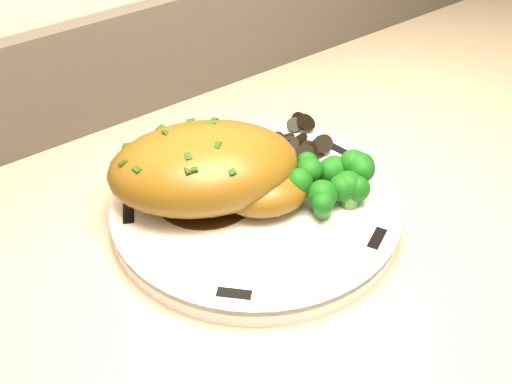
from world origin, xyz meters
TOP-DOWN VIEW (x-y plane):
  - plate at (0.24, 1.77)m, footprint 0.33×0.33m
  - rim_accent_0 at (0.35, 1.78)m, footprint 0.01×0.03m
  - rim_accent_1 at (0.26, 1.88)m, footprint 0.03×0.01m
  - rim_accent_2 at (0.14, 1.82)m, footprint 0.02×0.03m
  - rim_accent_3 at (0.16, 1.69)m, footprint 0.03×0.03m
  - rim_accent_4 at (0.29, 1.67)m, footprint 0.03×0.02m
  - gravy_pool at (0.21, 1.80)m, footprint 0.09×0.09m
  - chicken_breast at (0.21, 1.79)m, footprint 0.20×0.17m
  - mushroom_pile at (0.31, 1.81)m, footprint 0.08×0.06m
  - broccoli_florets at (0.29, 1.73)m, footprint 0.08×0.06m

SIDE VIEW (x-z plane):
  - plate at x=0.24m, z-range 0.96..0.97m
  - rim_accent_0 at x=0.35m, z-range 0.97..0.97m
  - rim_accent_1 at x=0.26m, z-range 0.97..0.97m
  - rim_accent_2 at x=0.14m, z-range 0.97..0.97m
  - rim_accent_3 at x=0.16m, z-range 0.97..0.97m
  - rim_accent_4 at x=0.29m, z-range 0.97..0.97m
  - gravy_pool at x=0.21m, z-range 0.97..0.97m
  - mushroom_pile at x=0.31m, z-range 0.97..0.99m
  - broccoli_florets at x=0.29m, z-range 0.97..1.01m
  - chicken_breast at x=0.21m, z-range 0.97..1.04m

